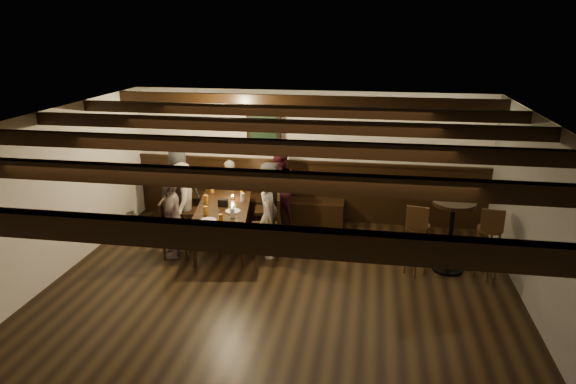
% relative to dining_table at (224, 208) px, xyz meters
% --- Properties ---
extents(room, '(7.00, 7.00, 7.00)m').
position_rel_dining_table_xyz_m(room, '(0.92, 0.16, 0.44)').
color(room, black).
rests_on(room, ground).
extents(dining_table, '(1.13, 1.95, 0.69)m').
position_rel_dining_table_xyz_m(dining_table, '(0.00, 0.00, 0.00)').
color(dining_table, black).
rests_on(dining_table, floor).
extents(chair_left_near, '(0.46, 0.46, 0.87)m').
position_rel_dining_table_xyz_m(chair_left_near, '(-0.79, 0.32, -0.36)').
color(chair_left_near, black).
rests_on(chair_left_near, floor).
extents(chair_left_far, '(0.49, 0.49, 0.92)m').
position_rel_dining_table_xyz_m(chair_left_far, '(-0.63, -0.57, -0.35)').
color(chair_left_far, black).
rests_on(chair_left_far, floor).
extents(chair_right_near, '(0.49, 0.49, 0.92)m').
position_rel_dining_table_xyz_m(chair_right_near, '(0.63, 0.57, -0.35)').
color(chair_right_near, black).
rests_on(chair_right_near, floor).
extents(chair_right_far, '(0.53, 0.53, 0.99)m').
position_rel_dining_table_xyz_m(chair_right_far, '(0.79, -0.32, -0.33)').
color(chair_right_far, black).
rests_on(chair_right_far, floor).
extents(person_bench_left, '(0.77, 0.57, 1.43)m').
position_rel_dining_table_xyz_m(person_bench_left, '(-1.04, 0.73, 0.09)').
color(person_bench_left, '#2A2A2D').
rests_on(person_bench_left, floor).
extents(person_bench_centre, '(0.47, 0.35, 1.18)m').
position_rel_dining_table_xyz_m(person_bench_centre, '(-0.18, 1.03, -0.04)').
color(person_bench_centre, gray).
rests_on(person_bench_centre, floor).
extents(person_bench_right, '(0.77, 0.65, 1.42)m').
position_rel_dining_table_xyz_m(person_bench_right, '(0.73, 1.04, 0.08)').
color(person_bench_right, '#561D2D').
rests_on(person_bench_right, floor).
extents(person_left_near, '(0.61, 0.90, 1.28)m').
position_rel_dining_table_xyz_m(person_left_near, '(-0.82, 0.31, 0.01)').
color(person_left_near, gray).
rests_on(person_left_near, floor).
extents(person_left_far, '(0.44, 0.79, 1.28)m').
position_rel_dining_table_xyz_m(person_left_far, '(-0.66, -0.57, 0.01)').
color(person_left_far, gray).
rests_on(person_left_far, floor).
extents(person_right_near, '(0.52, 0.69, 1.29)m').
position_rel_dining_table_xyz_m(person_right_near, '(0.66, 0.57, 0.02)').
color(person_right_near, '#242427').
rests_on(person_right_near, floor).
extents(person_right_far, '(0.39, 0.52, 1.31)m').
position_rel_dining_table_xyz_m(person_right_far, '(0.82, -0.31, 0.02)').
color(person_right_far, '#B7B09B').
rests_on(person_right_far, floor).
extents(pint_a, '(0.07, 0.07, 0.14)m').
position_rel_dining_table_xyz_m(pint_a, '(-0.40, 0.64, 0.13)').
color(pint_a, '#BF7219').
rests_on(pint_a, dining_table).
extents(pint_b, '(0.07, 0.07, 0.14)m').
position_rel_dining_table_xyz_m(pint_b, '(0.13, 0.68, 0.13)').
color(pint_b, '#BF7219').
rests_on(pint_b, dining_table).
extents(pint_c, '(0.07, 0.07, 0.14)m').
position_rel_dining_table_xyz_m(pint_c, '(-0.31, 0.05, 0.13)').
color(pint_c, '#BF7219').
rests_on(pint_c, dining_table).
extents(pint_d, '(0.07, 0.07, 0.14)m').
position_rel_dining_table_xyz_m(pint_d, '(0.26, 0.25, 0.13)').
color(pint_d, silver).
rests_on(pint_d, dining_table).
extents(pint_e, '(0.07, 0.07, 0.14)m').
position_rel_dining_table_xyz_m(pint_e, '(-0.14, -0.48, 0.13)').
color(pint_e, '#BF7219').
rests_on(pint_e, dining_table).
extents(pint_f, '(0.07, 0.07, 0.14)m').
position_rel_dining_table_xyz_m(pint_f, '(0.29, -0.51, 0.13)').
color(pint_f, silver).
rests_on(pint_f, dining_table).
extents(pint_g, '(0.07, 0.07, 0.14)m').
position_rel_dining_table_xyz_m(pint_g, '(0.19, -0.78, 0.13)').
color(pint_g, '#BF7219').
rests_on(pint_g, dining_table).
extents(plate_near, '(0.24, 0.24, 0.01)m').
position_rel_dining_table_xyz_m(plate_near, '(-0.03, -0.72, 0.06)').
color(plate_near, white).
rests_on(plate_near, dining_table).
extents(plate_far, '(0.24, 0.24, 0.01)m').
position_rel_dining_table_xyz_m(plate_far, '(0.23, -0.26, 0.06)').
color(plate_far, white).
rests_on(plate_far, dining_table).
extents(condiment_caddy, '(0.15, 0.10, 0.12)m').
position_rel_dining_table_xyz_m(condiment_caddy, '(0.01, -0.05, 0.12)').
color(condiment_caddy, black).
rests_on(condiment_caddy, dining_table).
extents(candle, '(0.05, 0.05, 0.05)m').
position_rel_dining_table_xyz_m(candle, '(0.07, 0.32, 0.08)').
color(candle, beige).
rests_on(candle, dining_table).
extents(high_top_table, '(0.61, 0.61, 1.09)m').
position_rel_dining_table_xyz_m(high_top_table, '(3.55, -0.38, 0.08)').
color(high_top_table, black).
rests_on(high_top_table, floor).
extents(bar_stool_left, '(0.36, 0.38, 1.10)m').
position_rel_dining_table_xyz_m(bar_stool_left, '(3.05, -0.59, -0.22)').
color(bar_stool_left, '#352010').
rests_on(bar_stool_left, floor).
extents(bar_stool_right, '(0.35, 0.37, 1.10)m').
position_rel_dining_table_xyz_m(bar_stool_right, '(4.05, -0.54, -0.22)').
color(bar_stool_right, '#352010').
rests_on(bar_stool_right, floor).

